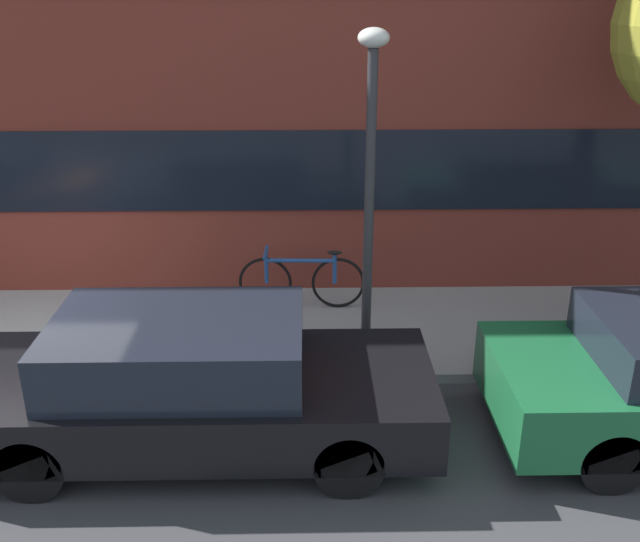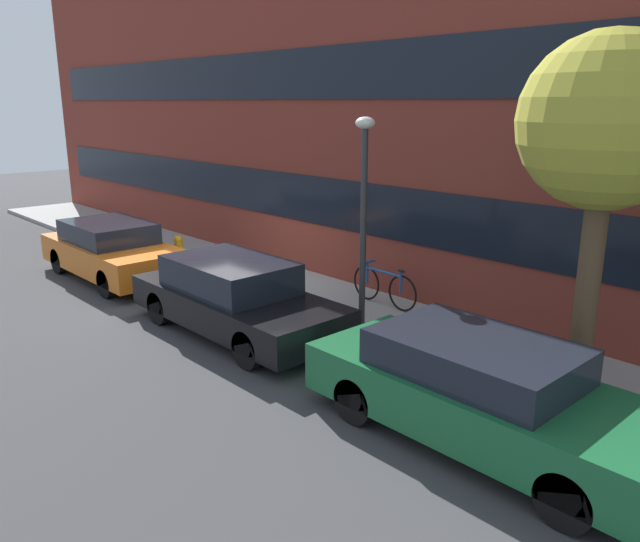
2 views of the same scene
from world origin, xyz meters
name	(u,v)px [view 1 (image 1 of 2)]	position (x,y,z in m)	size (l,w,h in m)	color
ground_plane	(5,388)	(0.00, 0.00, 0.00)	(56.00, 56.00, 0.00)	#38383A
sidewalk_strip	(42,333)	(0.00, 1.24, 0.06)	(28.00, 2.48, 0.12)	gray
parked_car_black	(194,383)	(2.32, -1.05, 0.67)	(4.49, 1.76, 1.35)	black
bicycle	(301,280)	(3.33, 1.84, 0.53)	(1.70, 0.44, 0.82)	black
lamp_post	(370,162)	(4.09, 0.40, 2.48)	(0.32, 0.32, 3.71)	#2D2D30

